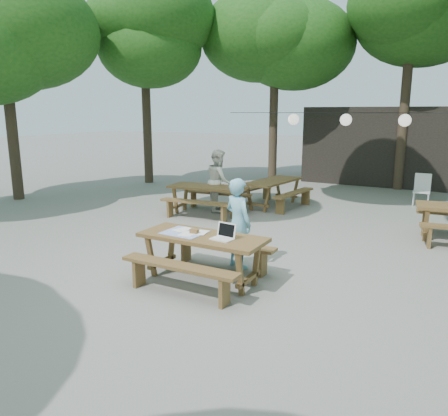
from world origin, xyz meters
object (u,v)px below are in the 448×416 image
woman (238,223)px  second_person (219,181)px  plastic_chair (421,196)px  picnic_table_nw (208,200)px  main_picnic_table (203,257)px

woman → second_person: second_person is taller
second_person → plastic_chair: (4.74, 3.39, -0.57)m
woman → plastic_chair: (2.29, 7.06, -0.52)m
second_person → picnic_table_nw: bearing=141.9°
woman → plastic_chair: size_ratio=1.72×
main_picnic_table → woman: woman is taller
main_picnic_table → woman: bearing=77.2°
woman → second_person: (-2.45, 3.67, 0.05)m
picnic_table_nw → woman: woman is taller
picnic_table_nw → woman: (2.49, -3.14, 0.39)m
main_picnic_table → picnic_table_nw: bearing=120.0°
picnic_table_nw → main_picnic_table: bearing=-65.2°
picnic_table_nw → plastic_chair: bearing=34.1°
woman → picnic_table_nw: bearing=-29.5°
woman → plastic_chair: bearing=-86.0°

